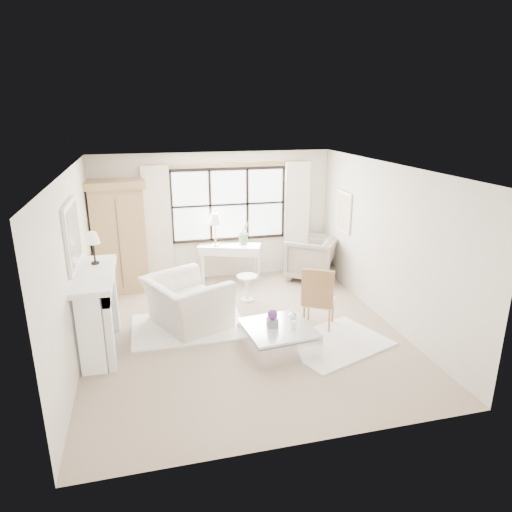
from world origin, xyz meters
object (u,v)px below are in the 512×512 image
object	(u,v)px
club_armchair	(187,302)
console_table	(230,263)
armoire	(119,236)
coffee_table	(278,338)

from	to	relation	value
club_armchair	console_table	bearing A→B (deg)	-54.78
armoire	club_armchair	xyz separation A→B (m)	(1.10, -1.94, -0.72)
coffee_table	armoire	bearing A→B (deg)	121.15
armoire	coffee_table	size ratio (longest dim) A/B	2.03
armoire	console_table	size ratio (longest dim) A/B	1.63
club_armchair	coffee_table	distance (m)	1.74
club_armchair	armoire	bearing A→B (deg)	4.68
console_table	coffee_table	size ratio (longest dim) A/B	1.25
console_table	club_armchair	distance (m)	2.22
console_table	club_armchair	world-z (taller)	club_armchair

